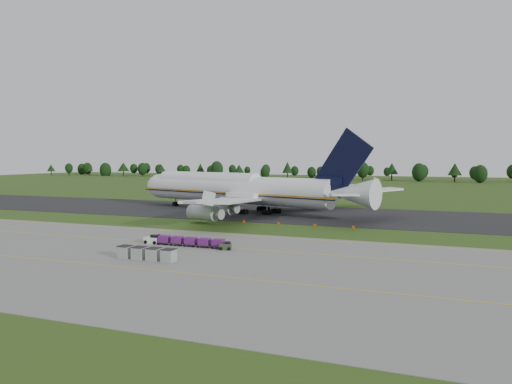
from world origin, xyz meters
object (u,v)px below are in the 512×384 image
at_px(uld_row, 146,253).
at_px(aircraft, 239,189).
at_px(baggage_train, 183,241).
at_px(edge_markers, 296,225).
at_px(utility_cart, 225,247).

bearing_deg(uld_row, aircraft, 101.66).
bearing_deg(uld_row, baggage_train, 94.34).
distance_m(baggage_train, edge_markers, 31.56).
xyz_separation_m(aircraft, utility_cart, (19.99, -51.49, -5.47)).
bearing_deg(baggage_train, uld_row, -85.66).
distance_m(aircraft, utility_cart, 55.51).
bearing_deg(uld_row, edge_markers, 77.27).
xyz_separation_m(aircraft, baggage_train, (12.01, -50.84, -5.16)).
bearing_deg(edge_markers, uld_row, -102.73).
xyz_separation_m(utility_cart, uld_row, (-7.10, -10.94, 0.40)).
xyz_separation_m(aircraft, uld_row, (12.89, -62.43, -5.07)).
distance_m(baggage_train, utility_cart, 8.02).
relative_size(utility_cart, uld_row, 0.23).
bearing_deg(aircraft, utility_cart, -68.78).
relative_size(baggage_train, edge_markers, 0.59).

